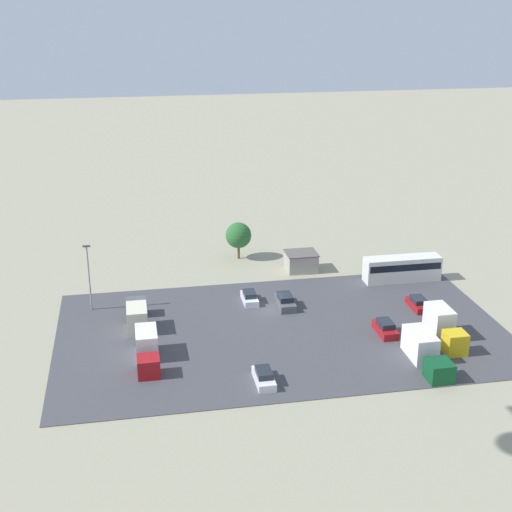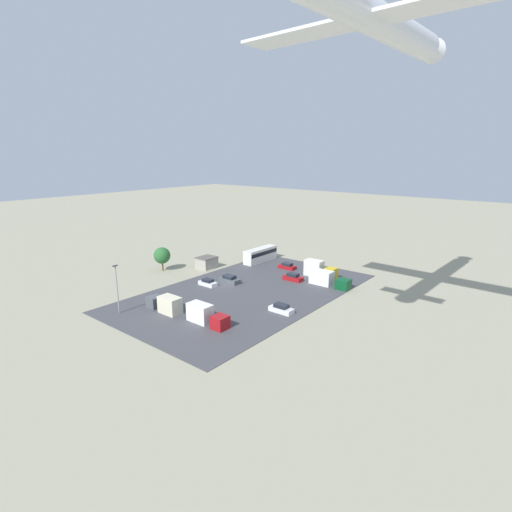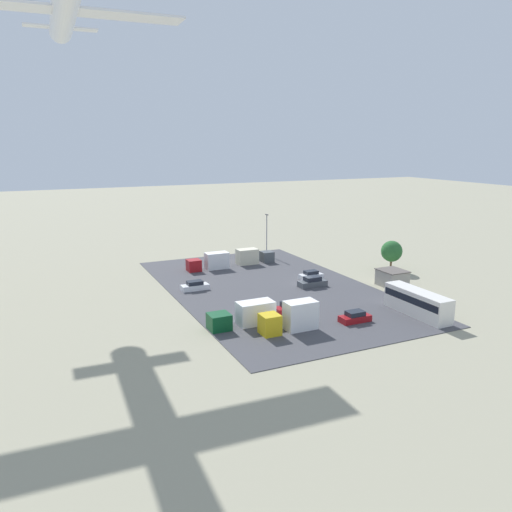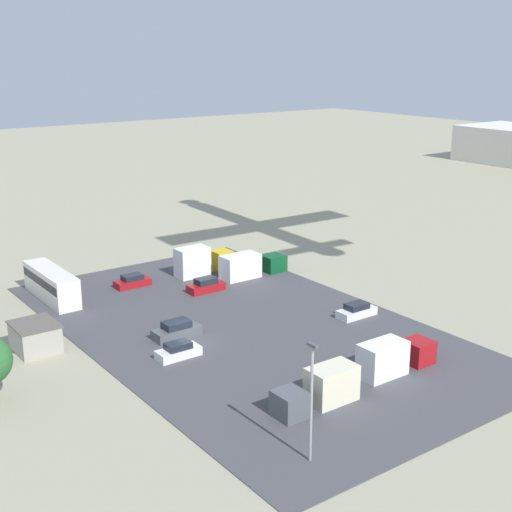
{
  "view_description": "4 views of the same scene",
  "coord_description": "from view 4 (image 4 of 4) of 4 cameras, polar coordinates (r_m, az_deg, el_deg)",
  "views": [
    {
      "loc": [
        16.71,
        79.74,
        37.36
      ],
      "look_at": [
        5.58,
        19.65,
        14.71
      ],
      "focal_mm": 50.0,
      "sensor_mm": 36.0,
      "label": 1
    },
    {
      "loc": [
        56.95,
        54.42,
        26.68
      ],
      "look_at": [
        -1.94,
        6.77,
        7.08
      ],
      "focal_mm": 28.0,
      "sensor_mm": 36.0,
      "label": 2
    },
    {
      "loc": [
        -68.46,
        40.76,
        22.84
      ],
      "look_at": [
        1.74,
        8.0,
        5.2
      ],
      "focal_mm": 35.0,
      "sensor_mm": 36.0,
      "label": 3
    },
    {
      "loc": [
        54.21,
        -31.89,
        26.82
      ],
      "look_at": [
        -2.84,
        9.78,
        6.26
      ],
      "focal_mm": 50.0,
      "sensor_mm": 36.0,
      "label": 4
    }
  ],
  "objects": [
    {
      "name": "ground_plane",
      "position": [
        68.37,
        -5.26,
        -6.94
      ],
      "size": [
        400.0,
        400.0,
        0.0
      ],
      "primitive_type": "plane",
      "color": "gray"
    },
    {
      "name": "parking_lot_surface",
      "position": [
        71.49,
        -0.94,
        -5.77
      ],
      "size": [
        52.14,
        30.6,
        0.08
      ],
      "color": "#424247",
      "rests_on": "ground"
    },
    {
      "name": "shed_building",
      "position": [
        69.02,
        -17.24,
        -6.2
      ],
      "size": [
        4.47,
        3.91,
        2.69
      ],
      "color": "#9E998E",
      "rests_on": "ground"
    },
    {
      "name": "bus",
      "position": [
        82.06,
        -16.06,
        -2.11
      ],
      "size": [
        10.54,
        2.63,
        3.38
      ],
      "rotation": [
        0.0,
        0.0,
        1.57
      ],
      "color": "silver",
      "rests_on": "ground"
    },
    {
      "name": "parked_car_0",
      "position": [
        65.08,
        -6.24,
        -7.57
      ],
      "size": [
        1.77,
        4.05,
        1.42
      ],
      "color": "silver",
      "rests_on": "ground"
    },
    {
      "name": "parked_car_1",
      "position": [
        74.86,
        8.05,
        -4.37
      ],
      "size": [
        1.8,
        4.34,
        1.46
      ],
      "rotation": [
        0.0,
        0.0,
        3.14
      ],
      "color": "silver",
      "rests_on": "ground"
    },
    {
      "name": "parked_car_2",
      "position": [
        69.38,
        -6.37,
        -5.93
      ],
      "size": [
        1.96,
        4.66,
        1.65
      ],
      "color": "#4C5156",
      "rests_on": "ground"
    },
    {
      "name": "parked_car_3",
      "position": [
        81.86,
        -4.03,
        -2.39
      ],
      "size": [
        1.82,
        4.3,
        1.59
      ],
      "color": "maroon",
      "rests_on": "ground"
    },
    {
      "name": "parked_car_4",
      "position": [
        84.58,
        -9.86,
        -2.03
      ],
      "size": [
        1.84,
        4.16,
        1.44
      ],
      "rotation": [
        0.0,
        0.0,
        3.14
      ],
      "color": "maroon",
      "rests_on": "ground"
    },
    {
      "name": "parked_truck_0",
      "position": [
        62.71,
        10.89,
        -7.94
      ],
      "size": [
        2.32,
        7.75,
        3.0
      ],
      "color": "maroon",
      "rests_on": "ground"
    },
    {
      "name": "parked_truck_1",
      "position": [
        56.45,
        5.16,
        -10.59
      ],
      "size": [
        2.36,
        7.32,
        2.92
      ],
      "rotation": [
        0.0,
        0.0,
        3.14
      ],
      "color": "#4C5156",
      "rests_on": "ground"
    },
    {
      "name": "parked_truck_2",
      "position": [
        86.93,
        -0.5,
        -0.77
      ],
      "size": [
        2.51,
        8.68,
        2.92
      ],
      "color": "#0C4723",
      "rests_on": "ground"
    },
    {
      "name": "parked_truck_3",
      "position": [
        87.71,
        -4.44,
        -0.45
      ],
      "size": [
        2.32,
        7.41,
        3.6
      ],
      "color": "gold",
      "rests_on": "ground"
    },
    {
      "name": "light_pole_lot_centre",
      "position": [
        47.91,
        4.45,
        -11.23
      ],
      "size": [
        0.9,
        0.28,
        8.52
      ],
      "color": "gray",
      "rests_on": "ground"
    }
  ]
}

